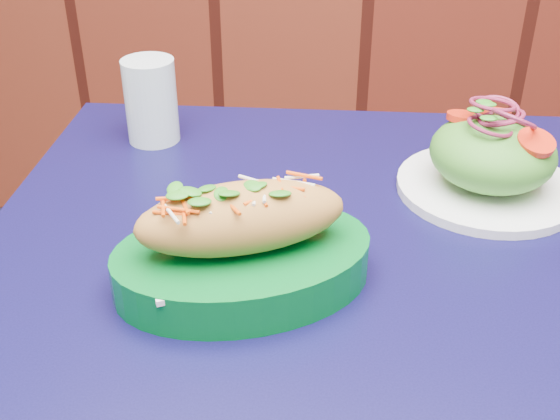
# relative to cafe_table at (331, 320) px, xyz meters

# --- Properties ---
(cafe_table) EXTENTS (0.86, 0.86, 0.75)m
(cafe_table) POSITION_rel_cafe_table_xyz_m (0.00, 0.00, 0.00)
(cafe_table) COLOR black
(cafe_table) RESTS_ON ground
(banh_mi_basket) EXTENTS (0.31, 0.26, 0.12)m
(banh_mi_basket) POSITION_rel_cafe_table_xyz_m (-0.09, -0.06, 0.13)
(banh_mi_basket) COLOR #026120
(banh_mi_basket) RESTS_ON cafe_table
(salad_plate) EXTENTS (0.22, 0.22, 0.12)m
(salad_plate) POSITION_rel_cafe_table_xyz_m (0.18, 0.17, 0.13)
(salad_plate) COLOR white
(salad_plate) RESTS_ON cafe_table
(water_glass) EXTENTS (0.07, 0.07, 0.12)m
(water_glass) POSITION_rel_cafe_table_xyz_m (-0.28, 0.25, 0.15)
(water_glass) COLOR silver
(water_glass) RESTS_ON cafe_table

